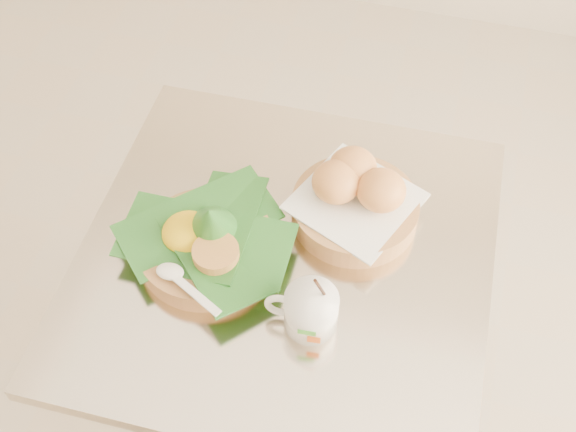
% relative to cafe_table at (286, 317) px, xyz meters
% --- Properties ---
extents(floor, '(3.60, 3.60, 0.00)m').
position_rel_cafe_table_xyz_m(floor, '(-0.18, -0.03, -0.53)').
color(floor, '#C3B59D').
rests_on(floor, ground).
extents(cafe_table, '(0.72, 0.72, 0.75)m').
position_rel_cafe_table_xyz_m(cafe_table, '(0.00, 0.00, 0.00)').
color(cafe_table, gray).
rests_on(cafe_table, floor).
extents(rice_basket, '(0.29, 0.29, 0.15)m').
position_rel_cafe_table_xyz_m(rice_basket, '(-0.13, -0.04, 0.26)').
color(rice_basket, tan).
rests_on(rice_basket, cafe_table).
extents(bread_basket, '(0.25, 0.25, 0.12)m').
position_rel_cafe_table_xyz_m(bread_basket, '(0.10, 0.11, 0.27)').
color(bread_basket, tan).
rests_on(bread_basket, cafe_table).
extents(coffee_mug, '(0.12, 0.09, 0.15)m').
position_rel_cafe_table_xyz_m(coffee_mug, '(0.07, -0.12, 0.26)').
color(coffee_mug, white).
rests_on(coffee_mug, cafe_table).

